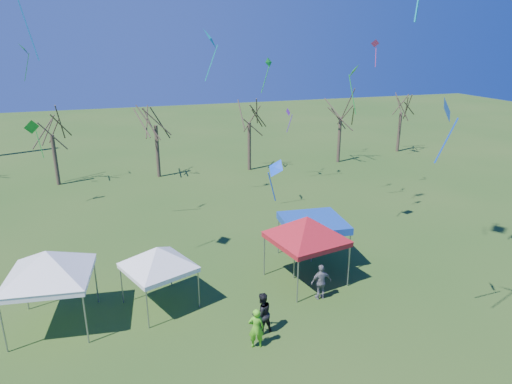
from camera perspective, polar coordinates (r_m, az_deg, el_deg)
ground at (r=20.59m, az=3.22°, el=-16.30°), size 140.00×140.00×0.00m
tree_1 at (r=41.01m, az=-24.45°, el=8.60°), size 3.42×3.42×7.54m
tree_2 at (r=40.61m, az=-12.60°, el=10.43°), size 3.71×3.71×8.18m
tree_3 at (r=41.97m, az=-0.87°, el=10.83°), size 3.59×3.59×7.91m
tree_4 at (r=45.56m, az=10.63°, el=11.11°), size 3.58×3.58×7.89m
tree_5 at (r=51.76m, az=17.84°, el=11.06°), size 3.39×3.39×7.46m
tent_white_west at (r=20.76m, az=-24.77°, el=-7.30°), size 4.61×4.61×4.10m
tent_white_mid at (r=21.01m, az=-12.25°, el=-7.24°), size 3.61×3.61×3.42m
tent_red at (r=22.55m, az=6.40°, el=-3.62°), size 4.52×4.52×4.07m
tent_blue at (r=24.83m, az=7.17°, el=-3.88°), size 3.50×3.50×2.54m
person_grey at (r=22.14m, az=8.14°, el=-11.07°), size 1.04×0.44×1.76m
person_green at (r=18.90m, az=0.02°, el=-16.64°), size 0.71×0.54×1.73m
person_dark at (r=19.65m, az=0.74°, el=-14.92°), size 1.03×0.88×1.84m
kite_1 at (r=21.54m, az=2.43°, el=2.97°), size 0.99×1.16×2.18m
kite_2 at (r=40.28m, az=-27.00°, el=15.61°), size 0.92×1.27×2.87m
kite_12 at (r=47.34m, az=14.66°, el=17.46°), size 0.91×0.63×2.59m
kite_11 at (r=29.11m, az=-5.67°, el=18.52°), size 1.24×1.62×3.12m
kite_27 at (r=17.85m, az=22.87°, el=9.35°), size 0.81×1.02×2.38m
kite_13 at (r=35.36m, az=-26.24°, el=7.26°), size 1.11×0.93×2.73m
kite_22 at (r=37.72m, az=1.58°, el=15.74°), size 1.01×0.90×2.81m
kite_17 at (r=27.03m, az=12.05°, el=14.46°), size 1.08×1.12×2.89m
kite_19 at (r=38.47m, az=4.09°, el=9.85°), size 0.53×0.76×2.01m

